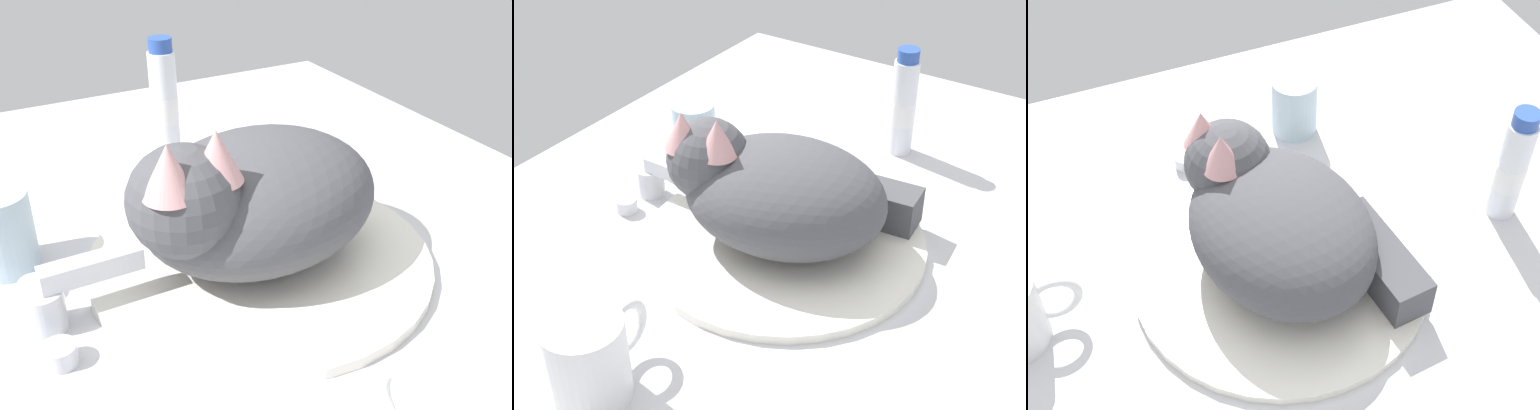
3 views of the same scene
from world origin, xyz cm
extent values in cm
cube|color=silver|center=(0.00, 0.00, -1.50)|extent=(110.00, 82.50, 3.00)
cylinder|color=white|center=(0.00, 0.00, 0.58)|extent=(33.93, 33.93, 1.15)
cylinder|color=silver|center=(0.00, 20.87, 1.92)|extent=(3.60, 3.60, 3.83)
cube|color=silver|center=(0.00, 16.44, 4.83)|extent=(2.00, 8.87, 2.00)
cylinder|color=silver|center=(-4.86, 20.87, 0.90)|extent=(2.80, 2.80, 1.80)
cylinder|color=silver|center=(4.86, 20.87, 0.90)|extent=(2.80, 2.80, 1.80)
ellipsoid|color=#4C4C51|center=(0.00, 0.00, 7.28)|extent=(22.54, 26.79, 12.25)
sphere|color=#4C4C51|center=(-2.83, 8.70, 10.64)|extent=(11.25, 11.25, 9.83)
ellipsoid|color=white|center=(-2.52, 6.76, 8.81)|extent=(6.34, 7.16, 5.41)
cone|color=#DB9E9E|center=(-4.18, 6.25, 14.82)|extent=(5.06, 5.06, 4.42)
cone|color=#DB9E9E|center=(-4.87, 10.62, 14.82)|extent=(5.06, 5.06, 4.42)
cube|color=#4C4C51|center=(9.48, -5.21, 3.53)|extent=(6.18, 14.93, 4.75)
ellipsoid|color=white|center=(8.25, 5.58, 3.29)|extent=(4.43, 6.10, 4.28)
torus|color=white|center=(-24.66, 2.61, 4.46)|extent=(6.00, 1.00, 6.00)
cylinder|color=silver|center=(11.00, 22.13, 4.09)|extent=(6.04, 6.04, 8.19)
cylinder|color=white|center=(28.43, -1.53, 6.95)|extent=(3.54, 3.54, 13.90)
cylinder|color=white|center=(28.43, -1.53, 6.26)|extent=(3.61, 3.61, 3.48)
cylinder|color=#2D51AD|center=(28.43, -1.53, 14.80)|extent=(3.01, 3.01, 1.80)
camera|label=1|loc=(-44.93, 24.97, 35.94)|focal=43.66mm
camera|label=2|loc=(-62.81, -39.54, 56.08)|focal=54.06mm
camera|label=3|loc=(-20.70, -50.64, 70.24)|focal=54.13mm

